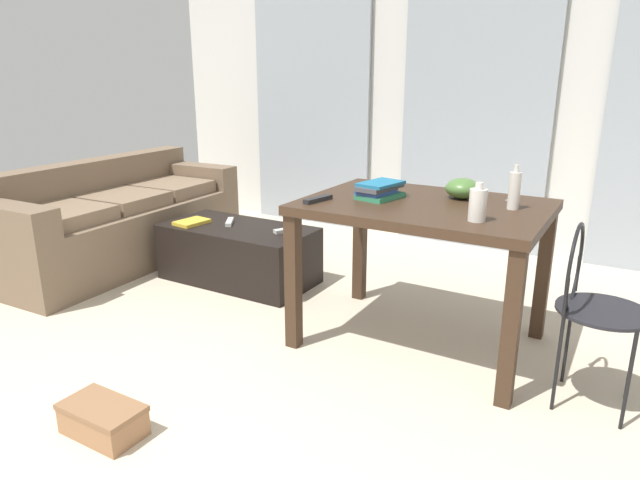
{
  "coord_description": "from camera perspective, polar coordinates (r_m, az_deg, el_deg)",
  "views": [
    {
      "loc": [
        1.27,
        -0.95,
        1.44
      ],
      "look_at": [
        -0.42,
        1.93,
        0.43
      ],
      "focal_mm": 31.36,
      "sensor_mm": 36.0,
      "label": 1
    }
  ],
  "objects": [
    {
      "name": "wire_chair",
      "position": [
        2.69,
        25.76,
        -5.01
      ],
      "size": [
        0.39,
        0.39,
        0.83
      ],
      "color": "black",
      "rests_on": "ground"
    },
    {
      "name": "bottle_near",
      "position": [
        2.62,
        15.8,
        3.51
      ],
      "size": [
        0.08,
        0.08,
        0.18
      ],
      "color": "beige",
      "rests_on": "craft_table"
    },
    {
      "name": "magazine",
      "position": [
        4.09,
        -12.94,
        1.79
      ],
      "size": [
        0.19,
        0.25,
        0.02
      ],
      "primitive_type": "cube",
      "rotation": [
        0.0,
        0.0,
        -0.12
      ],
      "color": "gold",
      "rests_on": "coffee_table"
    },
    {
      "name": "coffee_table",
      "position": [
        4.02,
        -8.29,
        -1.37
      ],
      "size": [
        1.08,
        0.55,
        0.4
      ],
      "color": "black",
      "rests_on": "ground"
    },
    {
      "name": "wall_back",
      "position": [
        4.9,
        15.87,
        13.87
      ],
      "size": [
        6.11,
        0.1,
        2.49
      ],
      "primitive_type": "cube",
      "color": "silver",
      "rests_on": "ground"
    },
    {
      "name": "craft_table",
      "position": [
        2.97,
        10.51,
        1.75
      ],
      "size": [
        1.22,
        0.89,
        0.79
      ],
      "color": "#382619",
      "rests_on": "ground"
    },
    {
      "name": "ground_plane",
      "position": [
        3.1,
        2.6,
        -10.88
      ],
      "size": [
        9.07,
        9.07,
        0.0
      ],
      "primitive_type": "plane",
      "color": "beige"
    },
    {
      "name": "curtains",
      "position": [
        4.82,
        15.45,
        12.07
      ],
      "size": [
        4.34,
        0.03,
        2.19
      ],
      "color": "#99A3AD",
      "rests_on": "ground"
    },
    {
      "name": "tv_remote_on_table",
      "position": [
        2.92,
        -0.21,
        4.18
      ],
      "size": [
        0.08,
        0.19,
        0.02
      ],
      "primitive_type": "cube",
      "rotation": [
        0.0,
        0.0,
        -0.2
      ],
      "color": "#232326",
      "rests_on": "craft_table"
    },
    {
      "name": "scissors",
      "position": [
        3.15,
        19.04,
        4.0
      ],
      "size": [
        0.05,
        0.1,
        0.0
      ],
      "color": "#9EA0A5",
      "rests_on": "craft_table"
    },
    {
      "name": "shoebox",
      "position": [
        2.57,
        -21.26,
        -16.67
      ],
      "size": [
        0.35,
        0.2,
        0.13
      ],
      "color": "#996B47",
      "rests_on": "ground"
    },
    {
      "name": "tv_remote_primary",
      "position": [
        3.78,
        -3.68,
        0.98
      ],
      "size": [
        0.11,
        0.15,
        0.02
      ],
      "primitive_type": "cube",
      "rotation": [
        0.0,
        0.0,
        -0.47
      ],
      "color": "#B7B7B2",
      "rests_on": "coffee_table"
    },
    {
      "name": "bottle_far",
      "position": [
        2.9,
        19.22,
        4.81
      ],
      "size": [
        0.06,
        0.06,
        0.22
      ],
      "color": "beige",
      "rests_on": "craft_table"
    },
    {
      "name": "book_stack",
      "position": [
        3.01,
        6.08,
        5.1
      ],
      "size": [
        0.21,
        0.3,
        0.09
      ],
      "color": "#2D7F56",
      "rests_on": "craft_table"
    },
    {
      "name": "couch",
      "position": [
        4.65,
        -20.03,
        1.8
      ],
      "size": [
        0.88,
        2.02,
        0.78
      ],
      "color": "brown",
      "rests_on": "ground"
    },
    {
      "name": "tv_remote_secondary",
      "position": [
        4.04,
        -9.21,
        1.83
      ],
      "size": [
        0.14,
        0.18,
        0.03
      ],
      "primitive_type": "cube",
      "rotation": [
        0.0,
        0.0,
        0.57
      ],
      "color": "#B7B7B2",
      "rests_on": "coffee_table"
    },
    {
      "name": "bowl",
      "position": [
        3.08,
        14.36,
        5.12
      ],
      "size": [
        0.18,
        0.18,
        0.11
      ],
      "primitive_type": "ellipsoid",
      "color": "#477033",
      "rests_on": "craft_table"
    }
  ]
}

